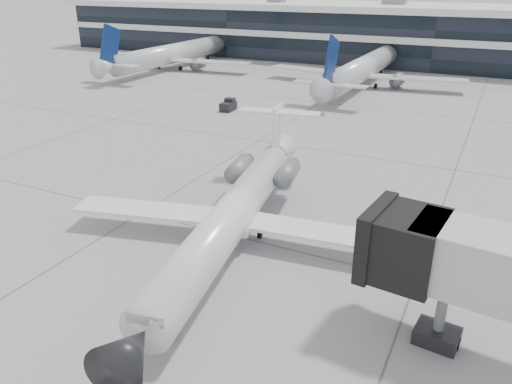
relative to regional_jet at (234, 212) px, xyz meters
The scene contains 7 objects.
ground 2.84m from the regional_jet, 25.32° to the left, with size 220.00×220.00×0.00m, color gray.
terminal 82.80m from the regional_jet, 88.91° to the left, with size 170.00×22.00×10.00m, color black.
bg_jet_left 70.70m from the regional_jet, 127.92° to the left, with size 32.00×40.00×9.60m, color silver, non-canonical shape.
bg_jet_center 56.16m from the regional_jet, 96.58° to the left, with size 32.00×40.00×9.60m, color silver, non-canonical shape.
regional_jet is the anchor object (origin of this frame).
traffic_cone 15.65m from the regional_jet, 101.29° to the left, with size 0.51×0.51×0.57m.
far_tug 35.83m from the regional_jet, 119.92° to the left, with size 1.57×2.52×1.56m.
Camera 1 is at (12.55, -26.14, 16.15)m, focal length 35.00 mm.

